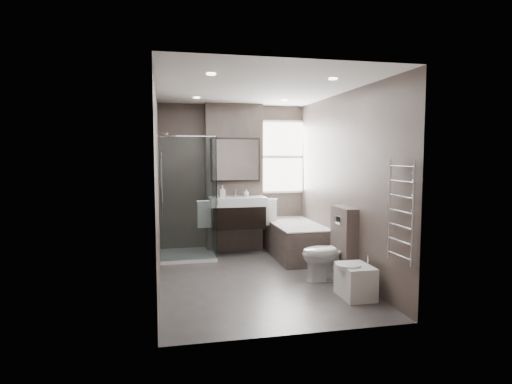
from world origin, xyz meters
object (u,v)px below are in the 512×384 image
object	(u,v)px
vanity	(237,212)
bathtub	(295,238)
toilet	(328,253)
bidet	(355,280)

from	to	relation	value
vanity	bathtub	size ratio (longest dim) A/B	0.59
toilet	vanity	bearing A→B (deg)	-148.92
vanity	bathtub	distance (m)	1.07
bathtub	bidet	xyz separation A→B (m)	(0.09, -2.13, -0.11)
vanity	bidet	world-z (taller)	vanity
vanity	toilet	world-z (taller)	vanity
vanity	bathtub	bearing A→B (deg)	-19.37
toilet	bidet	bearing A→B (deg)	4.85
bathtub	toilet	bearing A→B (deg)	-88.13
bathtub	bidet	distance (m)	2.13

